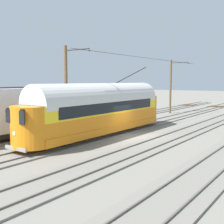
{
  "coord_description": "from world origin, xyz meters",
  "views": [
    {
      "loc": [
        -11.88,
        19.54,
        4.51
      ],
      "look_at": [
        1.88,
        0.51,
        1.96
      ],
      "focal_mm": 46.45,
      "sensor_mm": 36.0,
      "label": 1
    }
  ],
  "objects_px": {
    "vintage_streetcar": "(101,109)",
    "catenary_pole_foreground": "(171,86)",
    "boxcar_adjacent": "(20,110)",
    "catenary_pole_mid_near": "(67,89)",
    "spare_tie_stack": "(18,128)"
  },
  "relations": [
    {
      "from": "vintage_streetcar",
      "to": "catenary_pole_foreground",
      "type": "height_order",
      "value": "catenary_pole_foreground"
    },
    {
      "from": "vintage_streetcar",
      "to": "catenary_pole_foreground",
      "type": "bearing_deg",
      "value": -82.6
    },
    {
      "from": "boxcar_adjacent",
      "to": "catenary_pole_foreground",
      "type": "height_order",
      "value": "catenary_pole_foreground"
    },
    {
      "from": "spare_tie_stack",
      "to": "catenary_pole_foreground",
      "type": "bearing_deg",
      "value": -103.98
    },
    {
      "from": "boxcar_adjacent",
      "to": "spare_tie_stack",
      "type": "bearing_deg",
      "value": -32.07
    },
    {
      "from": "catenary_pole_mid_near",
      "to": "spare_tie_stack",
      "type": "relative_size",
      "value": 3.05
    },
    {
      "from": "vintage_streetcar",
      "to": "catenary_pole_foreground",
      "type": "relative_size",
      "value": 2.25
    },
    {
      "from": "vintage_streetcar",
      "to": "catenary_pole_mid_near",
      "type": "distance_m",
      "value": 3.22
    },
    {
      "from": "vintage_streetcar",
      "to": "spare_tie_stack",
      "type": "height_order",
      "value": "vintage_streetcar"
    },
    {
      "from": "catenary_pole_foreground",
      "to": "catenary_pole_mid_near",
      "type": "height_order",
      "value": "same"
    },
    {
      "from": "spare_tie_stack",
      "to": "catenary_pole_mid_near",
      "type": "bearing_deg",
      "value": -169.46
    },
    {
      "from": "vintage_streetcar",
      "to": "boxcar_adjacent",
      "type": "height_order",
      "value": "vintage_streetcar"
    },
    {
      "from": "catenary_pole_mid_near",
      "to": "spare_tie_stack",
      "type": "height_order",
      "value": "catenary_pole_mid_near"
    },
    {
      "from": "vintage_streetcar",
      "to": "catenary_pole_mid_near",
      "type": "bearing_deg",
      "value": 30.08
    },
    {
      "from": "vintage_streetcar",
      "to": "boxcar_adjacent",
      "type": "relative_size",
      "value": 1.32
    }
  ]
}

